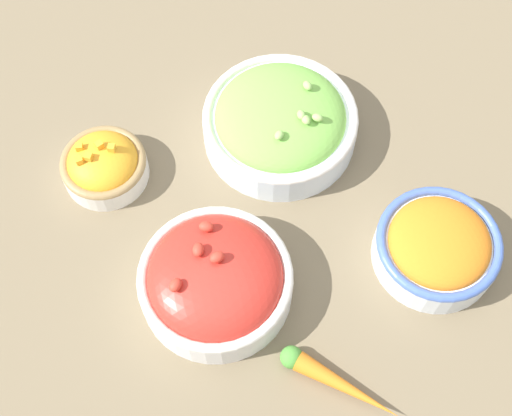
{
  "coord_description": "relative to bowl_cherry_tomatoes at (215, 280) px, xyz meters",
  "views": [
    {
      "loc": [
        -0.26,
        0.31,
        0.82
      ],
      "look_at": [
        0.0,
        0.0,
        0.03
      ],
      "focal_mm": 50.0,
      "sensor_mm": 36.0,
      "label": 1
    }
  ],
  "objects": [
    {
      "name": "ground_plane",
      "position": [
        0.03,
        -0.11,
        -0.04
      ],
      "size": [
        3.0,
        3.0,
        0.0
      ],
      "primitive_type": "plane",
      "color": "#75664C"
    },
    {
      "name": "bowl_cherry_tomatoes",
      "position": [
        0.0,
        0.0,
        0.0
      ],
      "size": [
        0.18,
        0.18,
        0.09
      ],
      "color": "white",
      "rests_on": "ground_plane"
    },
    {
      "name": "bowl_lettuce",
      "position": [
        0.08,
        -0.22,
        -0.0
      ],
      "size": [
        0.2,
        0.2,
        0.08
      ],
      "color": "silver",
      "rests_on": "ground_plane"
    },
    {
      "name": "bowl_carrots",
      "position": [
        -0.18,
        -0.2,
        -0.0
      ],
      "size": [
        0.15,
        0.15,
        0.06
      ],
      "color": "silver",
      "rests_on": "ground_plane"
    },
    {
      "name": "bowl_squash",
      "position": [
        0.22,
        -0.03,
        -0.01
      ],
      "size": [
        0.11,
        0.11,
        0.06
      ],
      "color": "silver",
      "rests_on": "ground_plane"
    },
    {
      "name": "loose_carrot",
      "position": [
        -0.18,
        0.0,
        -0.02
      ],
      "size": [
        0.15,
        0.05,
        0.03
      ],
      "rotation": [
        0.0,
        0.0,
        3.31
      ],
      "color": "orange",
      "rests_on": "ground_plane"
    }
  ]
}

